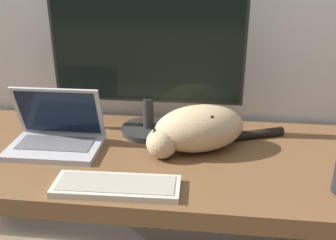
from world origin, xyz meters
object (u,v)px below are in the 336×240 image
object	(u,v)px
laptop	(56,136)
external_keyboard	(117,186)
monitor	(147,60)
cat	(197,129)

from	to	relation	value
laptop	external_keyboard	world-z (taller)	laptop
monitor	external_keyboard	bearing A→B (deg)	-93.86
monitor	laptop	world-z (taller)	monitor
external_keyboard	monitor	bearing A→B (deg)	84.25
laptop	monitor	bearing A→B (deg)	28.90
external_keyboard	laptop	bearing A→B (deg)	137.12
monitor	external_keyboard	distance (m)	0.49
monitor	laptop	distance (m)	0.41
monitor	external_keyboard	world-z (taller)	monitor
monitor	cat	xyz separation A→B (m)	(0.19, -0.13, -0.20)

